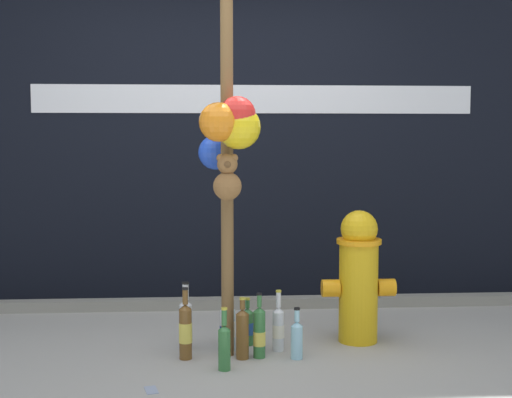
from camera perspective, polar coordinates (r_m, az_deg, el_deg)
The scene contains 16 objects.
ground_plane at distance 4.09m, azimuth -2.11°, elevation -13.48°, with size 14.00×14.00×0.00m, color #9E9B93.
building_wall at distance 5.72m, azimuth -2.70°, elevation 9.56°, with size 10.00×0.21×3.50m.
curb_strip at distance 5.39m, azimuth -2.53°, elevation -8.47°, with size 8.00×0.12×0.08m, color gray.
memorial_post at distance 4.08m, azimuth -2.22°, elevation 7.31°, with size 0.44×0.55×2.53m.
fire_hydrant at distance 4.52m, azimuth 8.34°, elevation -6.20°, with size 0.47×0.28×0.84m.
bottle_0 at distance 4.48m, azimuth -2.56°, elevation -10.21°, with size 0.06×0.06×0.35m.
bottle_1 at distance 4.34m, azimuth -2.21°, elevation -10.31°, with size 0.08×0.08×0.39m.
bottle_2 at distance 4.00m, azimuth -2.59°, elevation -11.81°, with size 0.07×0.07×0.36m.
bottle_3 at distance 4.47m, azimuth -0.70°, elevation -10.30°, with size 0.08×0.08×0.30m.
bottle_4 at distance 4.21m, azimuth 0.27°, elevation -10.81°, with size 0.07×0.07×0.39m.
bottle_5 at distance 4.34m, azimuth 1.83°, elevation -10.43°, with size 0.07×0.07×0.38m.
bottle_6 at distance 4.20m, azimuth 3.34°, elevation -11.24°, with size 0.07×0.07×0.30m.
bottle_7 at distance 4.20m, azimuth -5.76°, elevation -10.59°, with size 0.08×0.08×0.43m.
bottle_8 at distance 4.19m, azimuth -1.11°, elevation -10.82°, with size 0.08×0.08×0.37m.
bottle_9 at distance 4.38m, azimuth -5.73°, elevation -9.91°, with size 0.08×0.08×0.42m.
litter_1 at distance 3.78m, azimuth -8.52°, elevation -15.09°, with size 0.12×0.06×0.01m, color #8C99B2.
Camera 1 is at (-0.11, -3.88, 1.30)m, focal length 49.19 mm.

